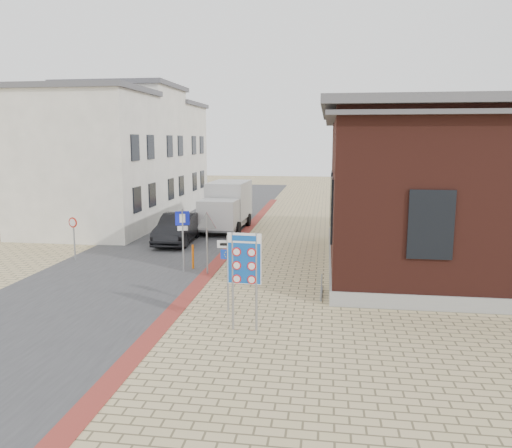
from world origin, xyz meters
The scene contains 16 objects.
ground centered at (0.00, 0.00, 0.00)m, with size 120.00×120.00×0.00m, color tan.
road_strip centered at (-5.50, 15.00, 0.01)m, with size 7.00×60.00×0.02m, color #38383A.
curb_strip centered at (-2.00, 10.00, 0.01)m, with size 0.60×40.00×0.02m, color maroon.
brick_building centered at (8.99, 7.00, 3.49)m, with size 13.00×13.00×6.80m.
townhouse_near centered at (-10.99, 12.00, 4.17)m, with size 7.40×6.40×8.30m.
townhouse_mid centered at (-10.99, 18.00, 4.57)m, with size 7.40×6.40×9.10m.
townhouse_far centered at (-10.99, 24.00, 4.17)m, with size 7.40×6.40×8.30m.
bike_rack centered at (2.65, 2.20, 0.26)m, with size 0.08×1.80×0.60m.
sedan centered at (-5.04, 10.20, 0.77)m, with size 1.64×4.69×1.55m, color black.
box_truck centered at (-3.25, 14.45, 1.48)m, with size 2.48×5.54×2.87m.
border_sign centered at (0.50, -1.50, 2.05)m, with size 0.98×0.11×2.85m.
essen_sign centered at (-0.27, -0.04, 1.64)m, with size 0.67×0.07×2.47m.
parking_sign centered at (-3.07, 4.50, 1.80)m, with size 0.56×0.23×2.62m.
yield_sign centered at (-2.00, 4.27, 1.92)m, with size 0.89×0.11×2.51m.
speed_sign centered at (-8.50, 5.70, 1.30)m, with size 0.46×0.16×1.99m.
bollard centered at (-2.80, 5.00, 0.52)m, with size 0.09×0.09×1.05m, color orange.
Camera 1 is at (2.75, -14.99, 5.43)m, focal length 35.00 mm.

